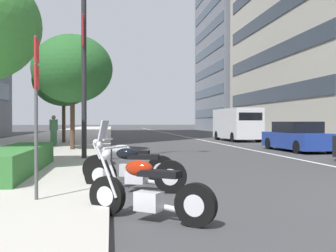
% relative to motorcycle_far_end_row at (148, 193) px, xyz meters
% --- Properties ---
extents(sidewalk_right_plaza, '(160.00, 8.67, 0.15)m').
position_rel_motorcycle_far_end_row_xyz_m(sidewalk_right_plaza, '(30.16, 4.90, -0.33)').
color(sidewalk_right_plaza, '#B2ADA3').
rests_on(sidewalk_right_plaza, ground).
extents(lane_centre_stripe, '(110.00, 0.16, 0.01)m').
position_rel_motorcycle_far_end_row_xyz_m(lane_centre_stripe, '(35.16, -6.68, -0.41)').
color(lane_centre_stripe, silver).
rests_on(lane_centre_stripe, ground).
extents(motorcycle_far_end_row, '(1.35, 1.79, 1.09)m').
position_rel_motorcycle_far_end_row_xyz_m(motorcycle_far_end_row, '(0.00, 0.00, 0.00)').
color(motorcycle_far_end_row, black).
rests_on(motorcycle_far_end_row, ground).
extents(motorcycle_by_sign_pole, '(0.83, 2.10, 1.49)m').
position_rel_motorcycle_far_end_row_xyz_m(motorcycle_by_sign_pole, '(2.45, 0.08, 0.04)').
color(motorcycle_by_sign_pole, black).
rests_on(motorcycle_by_sign_pole, ground).
extents(motorcycle_nearest_camera, '(0.87, 2.17, 1.12)m').
position_rel_motorcycle_far_end_row_xyz_m(motorcycle_nearest_camera, '(3.63, 0.15, 0.02)').
color(motorcycle_nearest_camera, black).
rests_on(motorcycle_nearest_camera, ground).
extents(car_following_behind, '(4.75, 1.98, 1.47)m').
position_rel_motorcycle_far_end_row_xyz_m(car_following_behind, '(13.14, -8.70, 0.28)').
color(car_following_behind, navy).
rests_on(car_following_behind, ground).
extents(delivery_van_ahead, '(5.81, 2.31, 2.47)m').
position_rel_motorcycle_far_end_row_xyz_m(delivery_van_ahead, '(24.03, -9.02, 0.92)').
color(delivery_van_ahead, silver).
rests_on(delivery_van_ahead, ground).
extents(parking_sign_by_curb, '(0.32, 0.06, 2.76)m').
position_rel_motorcycle_far_end_row_xyz_m(parking_sign_by_curb, '(1.09, 1.78, 1.47)').
color(parking_sign_by_curb, '#47494C').
rests_on(parking_sign_by_curb, sidewalk_right_plaza).
extents(street_lamp_with_banners, '(1.26, 2.04, 8.32)m').
position_rel_motorcycle_far_end_row_xyz_m(street_lamp_with_banners, '(8.86, 1.23, 4.67)').
color(street_lamp_with_banners, '#232326').
rests_on(street_lamp_with_banners, sidewalk_right_plaza).
extents(clipped_hedge_bed, '(5.62, 1.10, 0.64)m').
position_rel_motorcycle_far_end_row_xyz_m(clipped_hedge_bed, '(5.01, 2.98, 0.06)').
color(clipped_hedge_bed, '#337033').
rests_on(clipped_hedge_bed, sidewalk_right_plaza).
extents(street_tree_far_plaza, '(3.83, 3.83, 5.48)m').
position_rel_motorcycle_far_end_row_xyz_m(street_tree_far_plaza, '(13.83, 2.37, 3.58)').
color(street_tree_far_plaza, '#473323').
rests_on(street_tree_far_plaza, sidewalk_right_plaza).
extents(street_tree_mid_sidewalk, '(3.88, 3.88, 5.61)m').
position_rel_motorcycle_far_end_row_xyz_m(street_tree_mid_sidewalk, '(20.32, 3.51, 3.69)').
color(street_tree_mid_sidewalk, '#473323').
rests_on(street_tree_mid_sidewalk, sidewalk_right_plaza).
extents(pedestrian_on_plaza, '(0.29, 0.42, 1.67)m').
position_rel_motorcycle_far_end_row_xyz_m(pedestrian_on_plaza, '(16.86, 3.66, 0.59)').
color(pedestrian_on_plaza, '#3F724C').
rests_on(pedestrian_on_plaza, sidewalk_right_plaza).
extents(office_tower_mid_left, '(21.82, 17.84, 37.15)m').
position_rel_motorcycle_far_end_row_xyz_m(office_tower_mid_left, '(61.70, -24.79, 18.17)').
color(office_tower_mid_left, slate).
rests_on(office_tower_mid_left, ground).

